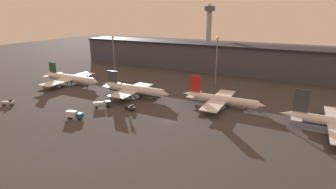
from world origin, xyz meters
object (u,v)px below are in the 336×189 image
Objects in this scene: airplane_1 at (134,90)px; airplane_2 at (221,100)px; airplane_0 at (70,78)px; service_vehicle_1 at (74,114)px; service_vehicle_3 at (8,103)px; service_vehicle_0 at (102,104)px; service_vehicle_2 at (130,107)px; control_tower at (209,28)px.

airplane_2 is (43.04, 5.96, -0.54)m from airplane_1.
service_vehicle_1 is at bearing -42.24° from airplane_0.
airplane_0 is 39.69m from service_vehicle_3.
service_vehicle_0 is at bearing 70.21° from service_vehicle_1.
service_vehicle_2 is 1.00× the size of service_vehicle_3.
control_tower is (2.95, 138.86, 26.01)m from service_vehicle_0.
service_vehicle_2 is (8.57, -16.32, -2.54)m from airplane_1.
service_vehicle_0 reaches higher than service_vehicle_3.
airplane_0 is at bearing -111.44° from control_tower.
service_vehicle_1 is at bearing -107.62° from service_vehicle_2.
airplane_2 is at bearing 3.11° from service_vehicle_3.
control_tower is (43.72, 155.73, 26.50)m from service_vehicle_3.
airplane_0 is 46.84m from airplane_1.
airplane_2 is at bearing -17.00° from service_vehicle_0.
service_vehicle_0 is at bearing -27.66° from airplane_0.
airplane_0 reaches higher than service_vehicle_3.
airplane_0 is 6.15× the size of service_vehicle_0.
service_vehicle_2 is at bearing -85.91° from control_tower.
airplane_2 reaches higher than airplane_1.
airplane_1 reaches higher than service_vehicle_2.
airplane_0 is 6.01× the size of service_vehicle_1.
airplane_1 is at bearing -171.76° from airplane_2.
service_vehicle_2 is 0.12× the size of control_tower.
control_tower is at bearing 114.80° from service_vehicle_2.
control_tower is (45.62, 116.15, 24.26)m from airplane_0.
airplane_2 is 124.01m from control_tower.
airplane_0 is 89.83m from airplane_2.
airplane_2 reaches higher than airplane_0.
airplane_1 is 18.61m from service_vehicle_2.
service_vehicle_3 is 0.12× the size of control_tower.
service_vehicle_1 is (-1.77, -14.90, 0.07)m from service_vehicle_0.
airplane_1 is at bearing -3.39° from airplane_0.
service_vehicle_0 is at bearing -91.22° from control_tower.
service_vehicle_1 is 156.00m from control_tower.
service_vehicle_3 is (-39.00, -1.98, -0.56)m from service_vehicle_1.
airplane_1 reaches higher than service_vehicle_1.
control_tower is (4.72, 153.76, 25.94)m from service_vehicle_1.
service_vehicle_1 reaches higher than service_vehicle_2.
service_vehicle_1 is at bearing -19.79° from service_vehicle_3.
airplane_0 is 7.13× the size of service_vehicle_3.
service_vehicle_0 is 0.14× the size of control_tower.
control_tower reaches higher than service_vehicle_1.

